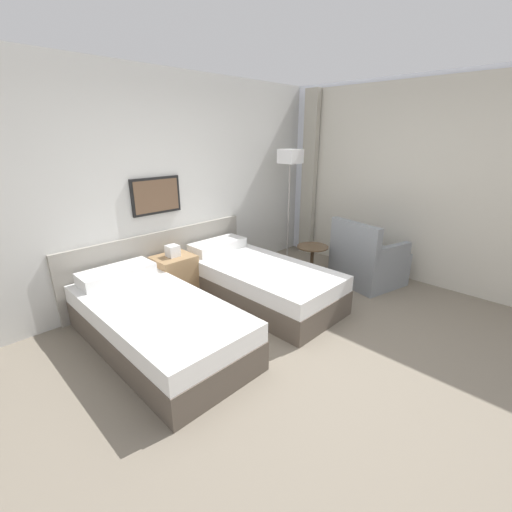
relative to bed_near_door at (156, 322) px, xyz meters
The scene contains 9 objects.
ground_plane 1.53m from the bed_near_door, 54.11° to the right, with size 16.00×16.00×0.00m, color slate.
wall_headboard 1.74m from the bed_near_door, 50.65° to the left, with size 10.00×0.10×2.70m.
wall_window 3.83m from the bed_near_door, 19.65° to the right, with size 0.21×4.77×2.70m.
bed_near_door is the anchor object (origin of this frame).
bed_near_window 1.41m from the bed_near_door, ahead, with size 0.97×2.04×0.60m.
nightstand 1.04m from the bed_near_door, 47.02° to the left, with size 0.47×0.41×0.70m.
floor_lamp 3.03m from the bed_near_door, 11.94° to the left, with size 0.28×0.28×1.77m.
side_table 2.43m from the bed_near_door, ahead, with size 0.44×0.44×0.49m.
armchair 2.94m from the bed_near_door, 14.32° to the right, with size 0.92×0.94×0.90m.
Camera 1 is at (-2.27, -1.52, 1.97)m, focal length 24.00 mm.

